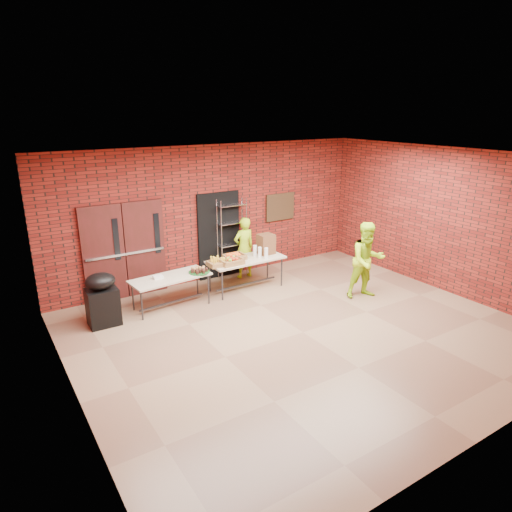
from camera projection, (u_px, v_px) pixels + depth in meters
The scene contains 19 objects.
room at pixel (306, 251), 8.00m from camera, with size 8.08×7.08×3.28m.
double_doors at pixel (125, 251), 9.81m from camera, with size 1.78×0.12×2.10m.
dark_doorway at pixel (219, 235), 11.00m from camera, with size 1.10×0.06×2.10m, color black.
bronze_plaque at pixel (280, 207), 11.76m from camera, with size 0.85×0.04×0.70m, color #382916.
wire_rack at pixel (232, 238), 11.06m from camera, with size 0.71×0.24×1.95m, color #AAABB1, non-canonical shape.
table_left at pixel (170, 279), 9.40m from camera, with size 1.69×0.83×0.67m.
table_right at pixel (246, 261), 10.35m from camera, with size 1.77×0.75×0.73m.
basket_bananas at pixel (218, 263), 9.87m from camera, with size 0.42×0.33×0.13m.
basket_oranges at pixel (235, 257), 10.26m from camera, with size 0.46×0.36×0.14m.
basket_apples at pixel (231, 261), 9.96m from camera, with size 0.50×0.39×0.15m.
muffin_tray at pixel (199, 270), 9.62m from camera, with size 0.45×0.45×0.11m.
napkin_box at pixel (158, 277), 9.27m from camera, with size 0.19×0.13×0.06m, color white.
coffee_dispenser at pixel (266, 244), 10.63m from camera, with size 0.36×0.32×0.47m, color brown.
cup_stack_front at pixel (260, 252), 10.36m from camera, with size 0.08×0.08×0.25m, color white.
cup_stack_mid at pixel (266, 253), 10.32m from camera, with size 0.08×0.08×0.25m, color white.
cup_stack_back at pixel (255, 251), 10.49m from camera, with size 0.09×0.09×0.26m, color white.
covered_grill at pixel (102, 299), 8.66m from camera, with size 0.58×0.49×1.05m.
volunteer_woman at pixel (244, 248), 11.05m from camera, with size 0.55×0.36×1.50m, color #ABDF18.
volunteer_man at pixel (367, 260), 9.86m from camera, with size 0.82×0.64×1.68m, color #ABDF18.
Camera 1 is at (-4.85, -5.97, 4.00)m, focal length 32.00 mm.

